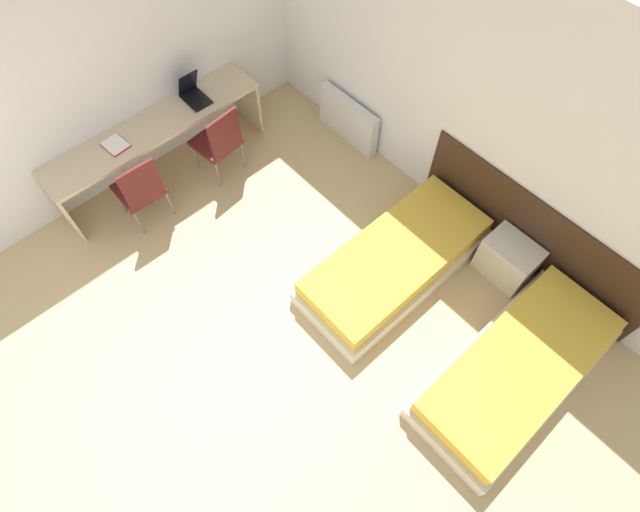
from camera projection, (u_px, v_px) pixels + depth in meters
ground_plane at (142, 426)px, 4.34m from camera, size 20.00×20.00×0.00m
wall_back at (463, 100)px, 4.49m from camera, size 6.07×0.05×2.70m
wall_left at (127, 56)px, 4.80m from camera, size 0.05×4.79×2.70m
headboard_panel at (529, 234)px, 4.80m from camera, size 2.46×0.03×0.93m
bed_near_window at (395, 262)px, 4.96m from camera, size 0.88×2.02×0.40m
bed_near_door at (517, 369)px, 4.40m from camera, size 0.88×2.02×0.40m
nightstand at (508, 259)px, 4.93m from camera, size 0.52×0.37×0.47m
radiator at (348, 120)px, 5.86m from camera, size 0.87×0.12×0.54m
desk at (156, 135)px, 5.31m from camera, size 0.52×2.44×0.72m
chair_near_laptop at (219, 140)px, 5.39m from camera, size 0.49×0.49×0.91m
chair_near_notebook at (140, 188)px, 5.05m from camera, size 0.45×0.45×0.91m
laptop at (193, 94)px, 5.34m from camera, size 0.33×0.23×0.32m
open_notebook at (115, 145)px, 5.04m from camera, size 0.28×0.23×0.02m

